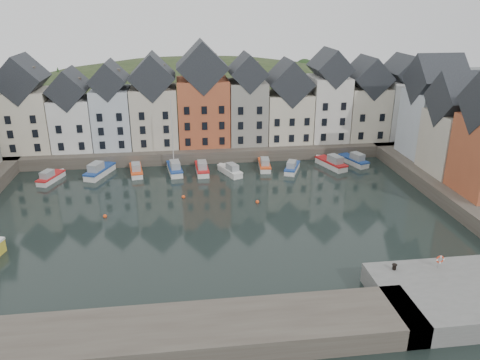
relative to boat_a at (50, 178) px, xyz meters
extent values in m
plane|color=black|center=(23.97, -16.98, -0.63)|extent=(260.00, 260.00, 0.00)
cube|color=#463D35|center=(23.97, 13.02, 0.37)|extent=(90.00, 16.00, 2.00)
cube|color=#463D35|center=(60.97, -13.98, 0.37)|extent=(14.00, 54.00, 2.00)
cube|color=#60605E|center=(45.97, -36.98, 0.37)|extent=(18.00, 10.00, 2.00)
cube|color=#463D35|center=(13.97, -38.98, 0.37)|extent=(50.00, 6.00, 2.00)
ellipsoid|color=#233018|center=(23.97, 39.02, -18.63)|extent=(153.60, 70.40, 64.00)
sphere|color=black|center=(10.04, 33.96, 8.08)|extent=(5.77, 5.77, 5.77)
sphere|color=black|center=(48.84, 43.77, 7.49)|extent=(5.27, 5.27, 5.27)
sphere|color=black|center=(55.79, 37.22, 7.26)|extent=(5.07, 5.07, 5.07)
sphere|color=black|center=(38.25, 38.22, 7.19)|extent=(5.01, 5.01, 5.01)
sphere|color=black|center=(-13.70, 39.63, 5.95)|extent=(3.94, 3.94, 3.94)
sphere|color=black|center=(52.30, 43.27, 7.42)|extent=(5.21, 5.21, 5.21)
sphere|color=black|center=(25.96, 41.67, 7.70)|extent=(5.45, 5.45, 5.45)
sphere|color=black|center=(61.77, 31.34, 6.58)|extent=(4.49, 4.49, 4.49)
cube|color=beige|center=(-5.19, 11.02, 6.41)|extent=(7.67, 8.00, 10.07)
cube|color=black|center=(-5.19, 11.02, 13.34)|extent=(7.67, 8.16, 7.67)
cube|color=silver|center=(2.07, 11.02, 5.68)|extent=(6.56, 8.00, 8.61)
cube|color=black|center=(2.07, 11.02, 11.61)|extent=(6.56, 8.16, 6.56)
cube|color=silver|center=(8.60, 11.02, 6.38)|extent=(6.20, 8.00, 10.02)
cube|color=black|center=(8.60, 11.02, 12.93)|extent=(6.20, 8.16, 6.20)
cube|color=beige|center=(15.70, 11.02, 6.41)|extent=(7.70, 8.00, 10.08)
cube|color=black|center=(15.70, 11.02, 13.36)|extent=(7.70, 8.16, 7.70)
cube|color=#B05332|center=(24.05, 11.02, 7.02)|extent=(8.69, 8.00, 11.28)
cube|color=black|center=(24.05, 11.02, 14.81)|extent=(8.69, 8.16, 8.69)
cube|color=gray|center=(31.75, 11.02, 6.77)|extent=(6.43, 8.00, 10.78)
cube|color=black|center=(31.75, 11.02, 13.75)|extent=(6.43, 8.16, 6.43)
cube|color=beige|center=(39.05, 11.02, 5.65)|extent=(7.88, 8.00, 8.56)
cube|color=black|center=(39.05, 11.02, 11.88)|extent=(7.88, 8.16, 7.88)
cube|color=silver|center=(46.39, 11.02, 7.01)|extent=(6.50, 8.00, 11.27)
cube|color=black|center=(46.39, 11.02, 14.26)|extent=(6.50, 8.16, 6.50)
cube|color=beige|center=(53.41, 11.02, 6.04)|extent=(7.23, 8.00, 9.32)
cube|color=black|center=(53.41, 11.02, 12.49)|extent=(7.23, 8.16, 7.23)
cube|color=silver|center=(60.26, 11.02, 6.53)|extent=(6.18, 8.00, 10.32)
cube|color=black|center=(60.26, 11.02, 13.22)|extent=(6.18, 8.16, 6.18)
cube|color=silver|center=(59.97, -0.71, 6.57)|extent=(7.47, 8.00, 10.38)
cube|color=black|center=(59.97, -0.71, 13.74)|extent=(7.62, 8.00, 8.00)
cube|color=beige|center=(59.97, -8.72, 5.82)|extent=(8.14, 8.00, 8.89)
cube|color=black|center=(59.97, -8.72, 12.24)|extent=(8.30, 8.00, 8.00)
sphere|color=#ED4D1B|center=(19.97, -8.98, -0.48)|extent=(0.50, 0.50, 0.50)
sphere|color=#ED4D1B|center=(29.97, -11.98, -0.48)|extent=(0.50, 0.50, 0.50)
sphere|color=#ED4D1B|center=(9.97, -13.98, -0.48)|extent=(0.50, 0.50, 0.50)
cube|color=silver|center=(0.06, 0.16, -0.31)|extent=(3.31, 5.59, 0.98)
cube|color=red|center=(0.06, 0.16, 0.22)|extent=(3.43, 5.72, 0.22)
cube|color=gray|center=(-0.21, -0.60, 0.76)|extent=(1.90, 2.44, 1.07)
cube|color=silver|center=(7.07, 1.86, -0.25)|extent=(4.22, 6.77, 1.19)
cube|color=navy|center=(7.07, 1.86, 0.41)|extent=(4.37, 6.94, 0.27)
cube|color=gray|center=(6.71, 0.95, 1.06)|extent=(2.38, 2.98, 1.30)
cube|color=silver|center=(12.70, 1.74, -0.30)|extent=(2.46, 5.81, 1.03)
cube|color=#ED4D1B|center=(12.70, 1.74, 0.27)|extent=(2.57, 5.93, 0.23)
cube|color=gray|center=(12.82, 0.90, 0.83)|extent=(1.61, 2.41, 1.13)
cube|color=silver|center=(18.77, 1.61, -0.27)|extent=(2.60, 6.26, 1.11)
cube|color=navy|center=(18.77, 1.61, 0.34)|extent=(2.71, 6.40, 0.25)
cube|color=gray|center=(18.89, 0.70, 0.94)|extent=(1.72, 2.59, 1.22)
cylinder|color=silver|center=(18.69, 2.21, 5.45)|extent=(0.14, 0.14, 11.14)
cube|color=silver|center=(23.11, 1.11, -0.28)|extent=(1.97, 5.96, 1.08)
cube|color=red|center=(23.11, 1.11, 0.31)|extent=(2.07, 6.09, 0.25)
cube|color=gray|center=(23.14, 0.22, 0.90)|extent=(1.46, 2.41, 1.18)
cube|color=silver|center=(27.47, -0.26, -0.31)|extent=(3.57, 5.60, 0.99)
cube|color=silver|center=(27.47, -0.26, 0.23)|extent=(3.70, 5.74, 0.22)
cube|color=gray|center=(27.78, -1.01, 0.77)|extent=(1.99, 2.48, 1.08)
cube|color=silver|center=(33.38, 1.76, -0.30)|extent=(2.13, 5.63, 1.01)
cube|color=#ED4D1B|center=(33.38, 1.76, 0.25)|extent=(2.23, 5.75, 0.23)
cube|color=gray|center=(33.31, 0.94, 0.80)|extent=(1.47, 2.31, 1.10)
cube|color=silver|center=(37.61, -0.11, -0.31)|extent=(3.60, 5.57, 0.98)
cube|color=navy|center=(37.61, -0.11, 0.22)|extent=(3.73, 5.70, 0.22)
cube|color=gray|center=(37.29, -0.85, 0.76)|extent=(2.00, 2.47, 1.07)
cube|color=silver|center=(44.43, 0.89, -0.26)|extent=(3.92, 6.59, 1.16)
cube|color=red|center=(44.43, 0.89, 0.38)|extent=(4.06, 6.75, 0.26)
cube|color=gray|center=(44.75, -0.01, 1.01)|extent=(2.24, 2.88, 1.26)
cube|color=silver|center=(48.69, 2.04, -0.28)|extent=(3.62, 6.15, 1.08)
cube|color=navy|center=(48.69, 2.04, 0.31)|extent=(3.76, 6.29, 0.25)
cube|color=gray|center=(48.98, 1.20, 0.90)|extent=(2.08, 2.68, 1.18)
cylinder|color=black|center=(39.55, -33.48, 1.62)|extent=(0.36, 0.36, 0.50)
cylinder|color=black|center=(39.55, -33.48, 1.89)|extent=(0.48, 0.48, 0.08)
cube|color=gray|center=(43.93, -33.64, 1.92)|extent=(0.10, 0.10, 1.10)
torus|color=red|center=(43.93, -33.69, 2.27)|extent=(0.80, 0.14, 0.80)
camera|label=1|loc=(20.15, -69.56, 25.25)|focal=35.00mm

